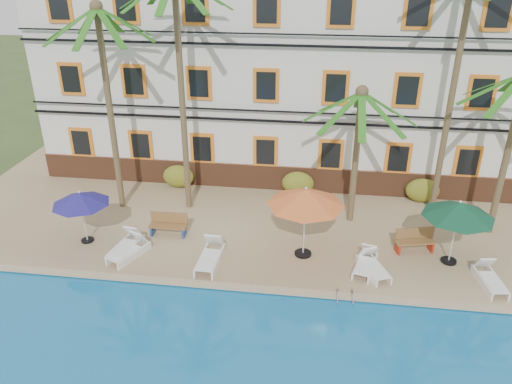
# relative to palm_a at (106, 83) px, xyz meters

# --- Properties ---
(ground) EXTENTS (100.00, 100.00, 0.00)m
(ground) POSITION_rel_palm_a_xyz_m (7.63, -4.34, -5.78)
(ground) COLOR #384C23
(ground) RESTS_ON ground
(pool_deck) EXTENTS (30.00, 12.00, 0.25)m
(pool_deck) POSITION_rel_palm_a_xyz_m (7.63, 0.66, -5.65)
(pool_deck) COLOR tan
(pool_deck) RESTS_ON ground
(pool_coping) EXTENTS (30.00, 0.35, 0.06)m
(pool_coping) POSITION_rel_palm_a_xyz_m (7.63, -5.24, -5.50)
(pool_coping) COLOR tan
(pool_coping) RESTS_ON pool_deck
(hotel_building) EXTENTS (25.40, 6.44, 10.22)m
(hotel_building) POSITION_rel_palm_a_xyz_m (7.63, 5.64, -0.41)
(hotel_building) COLOR silver
(hotel_building) RESTS_ON pool_deck
(palm_a) EXTENTS (4.34, 4.34, 8.69)m
(palm_a) POSITION_rel_palm_a_xyz_m (0.00, 0.00, 0.00)
(palm_a) COLOR brown
(palm_a) RESTS_ON pool_deck
(palm_b) EXTENTS (4.34, 4.34, 9.84)m
(palm_b) POSITION_rel_palm_a_xyz_m (2.98, 0.34, 0.65)
(palm_b) COLOR brown
(palm_b) RESTS_ON pool_deck
(palm_c) EXTENTS (4.34, 4.34, 5.79)m
(palm_c) POSITION_rel_palm_a_xyz_m (10.07, 0.08, -1.70)
(palm_c) COLOR brown
(palm_c) RESTS_ON pool_deck
(palm_d) EXTENTS (4.34, 4.34, 10.41)m
(palm_d) POSITION_rel_palm_a_xyz_m (13.62, 1.19, 0.96)
(palm_d) COLOR brown
(palm_d) RESTS_ON pool_deck
(shrub_left) EXTENTS (1.50, 0.90, 1.10)m
(shrub_left) POSITION_rel_palm_a_xyz_m (1.98, 2.26, -4.98)
(shrub_left) COLOR #2B5618
(shrub_left) RESTS_ON pool_deck
(shrub_mid) EXTENTS (1.50, 0.90, 1.10)m
(shrub_mid) POSITION_rel_palm_a_xyz_m (7.71, 2.26, -4.98)
(shrub_mid) COLOR #2B5618
(shrub_mid) RESTS_ON pool_deck
(shrub_right) EXTENTS (1.50, 0.90, 1.10)m
(shrub_right) POSITION_rel_palm_a_xyz_m (13.33, 2.26, -4.98)
(shrub_right) COLOR #2B5618
(shrub_right) RESTS_ON pool_deck
(umbrella_blue) EXTENTS (2.20, 2.20, 2.21)m
(umbrella_blue) POSITION_rel_palm_a_xyz_m (-0.26, -3.05, -3.65)
(umbrella_blue) COLOR black
(umbrella_blue) RESTS_ON pool_deck
(umbrella_red) EXTENTS (2.84, 2.84, 2.84)m
(umbrella_red) POSITION_rel_palm_a_xyz_m (8.23, -2.88, -3.10)
(umbrella_red) COLOR black
(umbrella_red) RESTS_ON pool_deck
(umbrella_green) EXTENTS (2.55, 2.55, 2.55)m
(umbrella_green) POSITION_rel_palm_a_xyz_m (13.58, -2.63, -3.36)
(umbrella_green) COLOR black
(umbrella_green) RESTS_ON pool_deck
(lounger_a) EXTENTS (0.95, 1.91, 0.86)m
(lounger_a) POSITION_rel_palm_a_xyz_m (1.55, -3.58, -5.25)
(lounger_a) COLOR white
(lounger_a) RESTS_ON pool_deck
(lounger_b) EXTENTS (1.27, 1.88, 0.84)m
(lounger_b) POSITION_rel_palm_a_xyz_m (1.79, -3.85, -5.26)
(lounger_b) COLOR white
(lounger_b) RESTS_ON pool_deck
(lounger_c) EXTENTS (0.78, 2.01, 0.94)m
(lounger_c) POSITION_rel_palm_a_xyz_m (4.89, -3.90, -5.23)
(lounger_c) COLOR white
(lounger_c) RESTS_ON pool_deck
(lounger_d) EXTENTS (1.03, 1.81, 0.81)m
(lounger_d) POSITION_rel_palm_a_xyz_m (10.49, -3.50, -5.27)
(lounger_d) COLOR white
(lounger_d) RESTS_ON pool_deck
(lounger_e) EXTENTS (1.19, 1.77, 0.79)m
(lounger_e) POSITION_rel_palm_a_xyz_m (10.74, -3.66, -5.27)
(lounger_e) COLOR white
(lounger_e) RESTS_ON pool_deck
(lounger_f) EXTENTS (0.85, 1.80, 0.82)m
(lounger_f) POSITION_rel_palm_a_xyz_m (14.64, -3.89, -5.26)
(lounger_f) COLOR white
(lounger_f) RESTS_ON pool_deck
(bench_left) EXTENTS (1.51, 0.49, 0.93)m
(bench_left) POSITION_rel_palm_a_xyz_m (2.80, -2.12, -5.06)
(bench_left) COLOR olive
(bench_left) RESTS_ON pool_deck
(bench_right) EXTENTS (1.57, 0.82, 0.93)m
(bench_right) POSITION_rel_palm_a_xyz_m (12.37, -2.01, -5.06)
(bench_right) COLOR olive
(bench_right) RESTS_ON pool_deck
(pool_ladder) EXTENTS (0.54, 0.74, 0.74)m
(pool_ladder) POSITION_rel_palm_a_xyz_m (9.73, -5.34, -5.53)
(pool_ladder) COLOR silver
(pool_ladder) RESTS_ON ground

